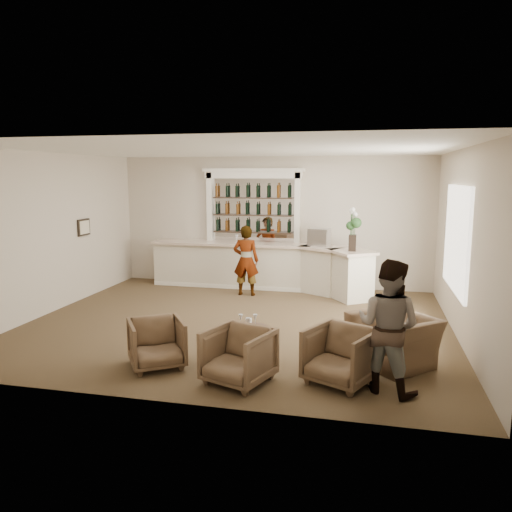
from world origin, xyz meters
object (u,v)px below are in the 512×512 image
(guest, at_px, (388,326))
(armchair_left, at_px, (157,343))
(sommelier, at_px, (246,260))
(armchair_center, at_px, (238,356))
(flower_vase, at_px, (353,227))
(espresso_machine, at_px, (319,237))
(armchair_far, at_px, (393,340))
(bar_counter, at_px, (262,266))
(armchair_right, at_px, (340,356))
(cocktail_table, at_px, (248,344))

(guest, relative_size, armchair_left, 2.23)
(sommelier, height_order, armchair_center, sommelier)
(sommelier, bearing_deg, flower_vase, 177.72)
(guest, height_order, armchair_left, guest)
(armchair_left, height_order, armchair_center, armchair_center)
(armchair_left, bearing_deg, espresso_machine, 37.42)
(sommelier, distance_m, guest, 5.72)
(sommelier, bearing_deg, armchair_far, 127.20)
(armchair_left, bearing_deg, guest, -35.57)
(bar_counter, xyz_separation_m, sommelier, (-0.23, -0.73, 0.26))
(guest, xyz_separation_m, armchair_center, (-1.98, -0.18, -0.51))
(armchair_right, distance_m, armchair_far, 1.17)
(armchair_center, height_order, espresso_machine, espresso_machine)
(guest, bearing_deg, armchair_right, 13.01)
(bar_counter, distance_m, sommelier, 0.81)
(armchair_left, relative_size, flower_vase, 0.82)
(cocktail_table, bearing_deg, espresso_machine, 82.97)
(cocktail_table, bearing_deg, guest, -18.50)
(sommelier, relative_size, guest, 0.94)
(bar_counter, relative_size, flower_vase, 5.89)
(armchair_far, bearing_deg, guest, -50.84)
(armchair_far, xyz_separation_m, flower_vase, (-0.78, 3.81, 1.31))
(sommelier, relative_size, armchair_right, 1.95)
(bar_counter, bearing_deg, armchair_far, -56.20)
(bar_counter, distance_m, armchair_center, 5.78)
(armchair_center, bearing_deg, guest, 24.97)
(sommelier, bearing_deg, espresso_machine, -160.08)
(guest, height_order, armchair_right, guest)
(cocktail_table, height_order, armchair_center, armchair_center)
(guest, relative_size, armchair_center, 2.11)
(bar_counter, xyz_separation_m, cocktail_table, (0.82, -4.84, -0.32))
(sommelier, height_order, armchair_left, sommelier)
(armchair_center, relative_size, espresso_machine, 1.75)
(armchair_left, distance_m, armchair_far, 3.56)
(sommelier, xyz_separation_m, armchair_center, (1.13, -4.97, -0.45))
(bar_counter, height_order, cocktail_table, bar_counter)
(cocktail_table, relative_size, armchair_left, 0.89)
(bar_counter, relative_size, armchair_center, 6.80)
(armchair_left, distance_m, flower_vase, 5.60)
(armchair_center, distance_m, flower_vase, 5.36)
(bar_counter, distance_m, armchair_left, 5.44)
(cocktail_table, xyz_separation_m, armchair_right, (1.45, -0.56, 0.14))
(bar_counter, bearing_deg, sommelier, -107.71)
(armchair_right, bearing_deg, sommelier, 143.77)
(sommelier, xyz_separation_m, flower_vase, (2.46, 0.06, 0.85))
(bar_counter, bearing_deg, armchair_center, -81.04)
(armchair_left, distance_m, armchair_center, 1.36)
(bar_counter, relative_size, guest, 3.22)
(armchair_left, height_order, armchair_right, armchair_right)
(armchair_center, xyz_separation_m, espresso_machine, (0.51, 5.69, 0.97))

